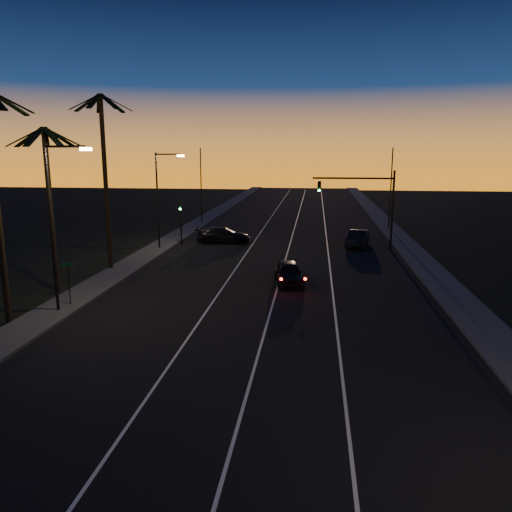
# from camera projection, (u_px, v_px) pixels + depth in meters

# --- Properties ---
(road) EXTENTS (20.00, 170.00, 0.01)m
(road) POSITION_uv_depth(u_px,v_px,m) (274.00, 274.00, 35.66)
(road) COLOR black
(road) RESTS_ON ground
(sidewalk_left) EXTENTS (2.40, 170.00, 0.16)m
(sidewalk_left) POSITION_uv_depth(u_px,v_px,m) (124.00, 269.00, 36.94)
(sidewalk_left) COLOR #363634
(sidewalk_left) RESTS_ON ground
(sidewalk_right) EXTENTS (2.40, 170.00, 0.16)m
(sidewalk_right) POSITION_uv_depth(u_px,v_px,m) (436.00, 278.00, 34.35)
(sidewalk_right) COLOR #363634
(sidewalk_right) RESTS_ON ground
(lane_stripe_left) EXTENTS (0.12, 160.00, 0.01)m
(lane_stripe_left) POSITION_uv_depth(u_px,v_px,m) (233.00, 273.00, 36.01)
(lane_stripe_left) COLOR silver
(lane_stripe_left) RESTS_ON road
(lane_stripe_mid) EXTENTS (0.12, 160.00, 0.01)m
(lane_stripe_mid) POSITION_uv_depth(u_px,v_px,m) (281.00, 274.00, 35.60)
(lane_stripe_mid) COLOR silver
(lane_stripe_mid) RESTS_ON road
(lane_stripe_right) EXTENTS (0.12, 160.00, 0.01)m
(lane_stripe_right) POSITION_uv_depth(u_px,v_px,m) (331.00, 275.00, 35.20)
(lane_stripe_right) COLOR silver
(lane_stripe_right) RESTS_ON road
(palm_mid) EXTENTS (4.25, 4.16, 10.03)m
(palm_mid) POSITION_uv_depth(u_px,v_px,m) (49.00, 191.00, 30.07)
(palm_mid) COLOR black
(palm_mid) RESTS_ON ground
(palm_far) EXTENTS (4.25, 4.16, 12.53)m
(palm_far) POSITION_uv_depth(u_px,v_px,m) (105.00, 166.00, 35.50)
(palm_far) COLOR black
(palm_far) RESTS_ON ground
(streetlight_left_near) EXTENTS (2.55, 0.26, 9.00)m
(streetlight_left_near) POSITION_uv_depth(u_px,v_px,m) (56.00, 215.00, 26.09)
(streetlight_left_near) COLOR black
(streetlight_left_near) RESTS_ON ground
(streetlight_left_far) EXTENTS (2.55, 0.26, 8.50)m
(streetlight_left_far) POSITION_uv_depth(u_px,v_px,m) (161.00, 193.00, 43.63)
(streetlight_left_far) COLOR black
(streetlight_left_far) RESTS_ON ground
(street_sign) EXTENTS (0.70, 0.06, 2.60)m
(street_sign) POSITION_uv_depth(u_px,v_px,m) (69.00, 278.00, 27.83)
(street_sign) COLOR black
(street_sign) RESTS_ON ground
(signal_mast) EXTENTS (7.10, 0.41, 7.00)m
(signal_mast) POSITION_uv_depth(u_px,v_px,m) (366.00, 196.00, 43.56)
(signal_mast) COLOR black
(signal_mast) RESTS_ON ground
(signal_post) EXTENTS (0.28, 0.37, 4.20)m
(signal_post) POSITION_uv_depth(u_px,v_px,m) (181.00, 215.00, 45.87)
(signal_post) COLOR black
(signal_post) RESTS_ON ground
(far_pole_left) EXTENTS (0.14, 0.14, 9.00)m
(far_pole_left) POSITION_uv_depth(u_px,v_px,m) (201.00, 186.00, 60.30)
(far_pole_left) COLOR black
(far_pole_left) RESTS_ON ground
(far_pole_right) EXTENTS (0.14, 0.14, 9.00)m
(far_pole_right) POSITION_uv_depth(u_px,v_px,m) (391.00, 189.00, 54.83)
(far_pole_right) COLOR black
(far_pole_right) RESTS_ON ground
(lead_car) EXTENTS (2.40, 5.01, 1.47)m
(lead_car) POSITION_uv_depth(u_px,v_px,m) (289.00, 273.00, 32.94)
(lead_car) COLOR black
(lead_car) RESTS_ON road
(right_car) EXTENTS (2.62, 4.77, 1.49)m
(right_car) POSITION_uv_depth(u_px,v_px,m) (358.00, 239.00, 45.66)
(right_car) COLOR black
(right_car) RESTS_ON road
(cross_car) EXTENTS (5.33, 2.61, 1.49)m
(cross_car) POSITION_uv_depth(u_px,v_px,m) (223.00, 235.00, 47.58)
(cross_car) COLOR black
(cross_car) RESTS_ON road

